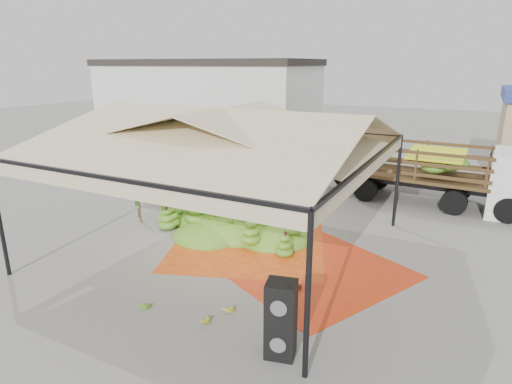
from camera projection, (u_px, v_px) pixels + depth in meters
The scene contains 17 objects.
ground at pixel (226, 247), 12.48m from camera, with size 90.00×90.00×0.00m, color slate.
canopy_tent at pixel (224, 134), 11.52m from camera, with size 8.10×8.10×4.00m.
building_white at pixel (206, 102), 28.01m from camera, with size 14.30×6.30×5.40m.
tarp_left at pixel (248, 245), 12.58m from camera, with size 4.36×4.15×0.01m, color orange.
tarp_right at pixel (315, 271), 11.03m from camera, with size 3.90×4.10×0.01m, color red.
banana_heap at pixel (236, 211), 13.68m from camera, with size 5.66×4.65×1.21m, color #437C19.
hand_yellow_a at pixel (227, 307), 9.24m from camera, with size 0.40×0.33×0.18m, color gold.
hand_yellow_b at pixel (203, 318), 8.82m from camera, with size 0.40×0.32×0.18m, color gold.
hand_red_a at pixel (295, 284), 10.17m from camera, with size 0.39×0.32×0.18m, color #5C3115.
hand_red_b at pixel (288, 306), 9.28m from camera, with size 0.39×0.32×0.18m, color #522A12.
hand_green at pixel (143, 303), 9.38m from camera, with size 0.41×0.33×0.18m, color #46841B.
hanging_bunches at pixel (275, 167), 10.85m from camera, with size 3.24×0.24×0.20m.
speaker_stack at pixel (281, 319), 7.64m from camera, with size 0.63×0.58×1.48m.
banana_leaves at pixel (146, 219), 14.74m from camera, with size 0.96×1.36×3.70m, color #266F1D, non-canonical shape.
vendor at pixel (292, 185), 15.81m from camera, with size 0.60×0.39×1.64m, color gray.
truck_left at pixel (305, 143), 19.88m from camera, with size 7.64×3.10×2.57m.
truck_right at pixel (452, 170), 15.71m from camera, with size 6.68×2.54×2.26m.
Camera 1 is at (6.07, -9.79, 5.13)m, focal length 30.00 mm.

